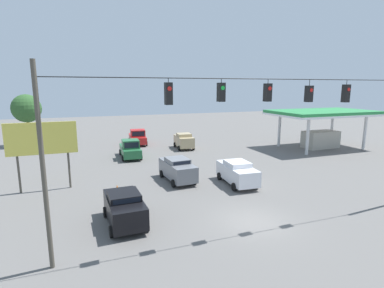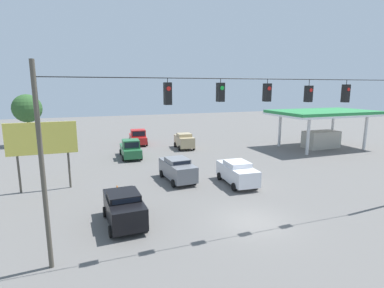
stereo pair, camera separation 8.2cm
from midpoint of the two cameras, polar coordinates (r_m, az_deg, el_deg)
ground_plane at (r=18.74m, az=11.47°, el=-14.24°), size 140.00×140.00×0.00m
overhead_signal_span at (r=16.33m, az=13.96°, el=3.52°), size 21.78×0.38×8.95m
sedan_black_parked_shoulder at (r=18.16m, az=-12.71°, el=-11.70°), size 2.24×4.28×1.91m
sedan_grey_withflow_mid at (r=25.44m, az=-2.70°, el=-4.78°), size 2.30×4.66×1.97m
sedan_white_crossing_near at (r=24.83m, az=8.67°, el=-5.35°), size 2.28×4.68×1.91m
pickup_truck_green_withflow_far at (r=34.37m, az=-11.56°, el=-0.95°), size 2.27×5.08×2.12m
sedan_tan_oncoming_deep at (r=38.65m, az=-1.43°, el=0.64°), size 2.30×3.94×1.97m
pickup_truck_red_withflow_deep at (r=42.13m, az=-10.20°, el=1.26°), size 2.61×5.20×2.12m
traffic_cone_nearest at (r=19.81m, az=-11.98°, el=-11.93°), size 0.37×0.37×0.57m
traffic_cone_second at (r=21.47m, az=-13.10°, el=-10.15°), size 0.37×0.37×0.57m
traffic_cone_third at (r=23.64m, az=-13.97°, el=-8.21°), size 0.37×0.37×0.57m
gas_station at (r=42.20m, az=23.64°, el=4.09°), size 12.95×7.78×4.88m
roadside_billboard at (r=25.18m, az=-26.59°, el=0.42°), size 4.98×0.16×5.28m
tree_horizon_left at (r=46.09m, az=-28.86°, el=5.92°), size 3.77×3.77×6.91m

